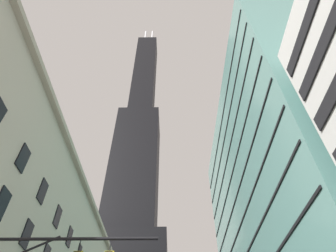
{
  "coord_description": "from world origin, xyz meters",
  "views": [
    {
      "loc": [
        1.29,
        -10.12,
        1.84
      ],
      "look_at": [
        1.06,
        11.14,
        23.45
      ],
      "focal_mm": 30.1,
      "sensor_mm": 36.0,
      "label": 1
    }
  ],
  "objects": [
    {
      "name": "glass_office_midrise",
      "position": [
        19.82,
        27.1,
        22.5
      ],
      "size": [
        17.75,
        44.36,
        45.0
      ],
      "color": "slate",
      "rests_on": "ground"
    },
    {
      "name": "dark_skyscraper",
      "position": [
        -12.12,
        76.54,
        54.06
      ],
      "size": [
        24.43,
        24.43,
        179.97
      ],
      "color": "black",
      "rests_on": "ground"
    }
  ]
}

